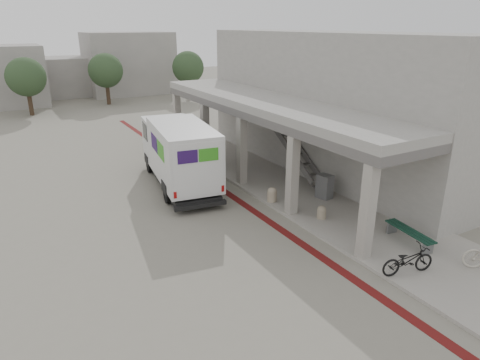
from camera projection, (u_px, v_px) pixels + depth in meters
ground at (253, 232)px, 16.08m from camera, size 120.00×120.00×0.00m
bike_lane_stripe at (249, 208)px, 18.17m from camera, size 0.35×40.00×0.01m
sidewalk at (335, 209)px, 17.93m from camera, size 4.40×28.00×0.12m
transit_building at (322, 106)px, 21.76m from camera, size 7.60×17.00×7.00m
distant_backdrop at (43, 73)px, 43.03m from camera, size 28.00×10.00×6.50m
tree_left at (26, 77)px, 35.44m from camera, size 3.20×3.20×4.80m
tree_mid at (106, 71)px, 40.34m from camera, size 3.20×3.20×4.80m
tree_right at (188, 67)px, 43.27m from camera, size 3.20×3.20×4.80m
fedex_truck at (179, 152)px, 20.16m from camera, size 3.27×7.55×3.12m
bench at (410, 234)px, 14.90m from camera, size 0.69×2.08×0.48m
bollard_near at (322, 212)px, 16.82m from camera, size 0.36×0.36×0.54m
bollard_far at (272, 194)px, 18.45m from camera, size 0.42×0.42×0.63m
utility_cabinet at (325, 186)px, 18.72m from camera, size 0.59×0.72×1.07m
bicycle_black at (408, 260)px, 13.03m from camera, size 1.84×1.01×0.92m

